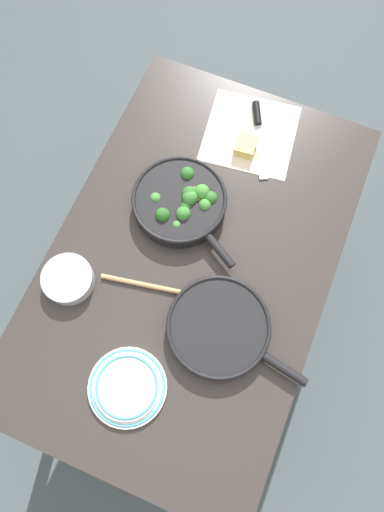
{
  "coord_description": "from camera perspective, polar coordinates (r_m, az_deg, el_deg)",
  "views": [
    {
      "loc": [
        0.39,
        0.16,
        2.01
      ],
      "look_at": [
        0.0,
        0.0,
        0.74
      ],
      "focal_mm": 32.0,
      "sensor_mm": 36.0,
      "label": 1
    }
  ],
  "objects": [
    {
      "name": "prep_bowl_steel",
      "position": [
        1.36,
        -15.22,
        -2.81
      ],
      "size": [
        0.15,
        0.15,
        0.04
      ],
      "color": "#B7B7BC",
      "rests_on": "dining_table_red"
    },
    {
      "name": "skillet_eggs",
      "position": [
        1.29,
        3.43,
        -8.95
      ],
      "size": [
        0.29,
        0.42,
        0.05
      ],
      "rotation": [
        0.0,
        0.0,
        1.39
      ],
      "color": "black",
      "rests_on": "dining_table_red"
    },
    {
      "name": "dinner_plate_stack",
      "position": [
        1.29,
        -8.1,
        -15.91
      ],
      "size": [
        0.22,
        0.22,
        0.03
      ],
      "color": "silver",
      "rests_on": "dining_table_red"
    },
    {
      "name": "skillet_broccoli",
      "position": [
        1.39,
        -1.33,
        6.81
      ],
      "size": [
        0.29,
        0.37,
        0.08
      ],
      "rotation": [
        0.0,
        0.0,
        1.03
      ],
      "color": "black",
      "rests_on": "dining_table_red"
    },
    {
      "name": "wooden_spoon",
      "position": [
        1.32,
        -1.89,
        -4.46
      ],
      "size": [
        0.09,
        0.36,
        0.02
      ],
      "rotation": [
        0.0,
        0.0,
        1.76
      ],
      "color": "tan",
      "rests_on": "dining_table_red"
    },
    {
      "name": "parchment_sheet",
      "position": [
        1.56,
        7.28,
        14.98
      ],
      "size": [
        0.32,
        0.32,
        0.0
      ],
      "color": "beige",
      "rests_on": "dining_table_red"
    },
    {
      "name": "grater_knife",
      "position": [
        1.56,
        8.3,
        15.47
      ],
      "size": [
        0.27,
        0.14,
        0.02
      ],
      "rotation": [
        0.0,
        0.0,
        0.44
      ],
      "color": "silver",
      "rests_on": "dining_table_red"
    },
    {
      "name": "ground_plane",
      "position": [
        2.06,
        0.0,
        -6.5
      ],
      "size": [
        14.0,
        14.0,
        0.0
      ],
      "primitive_type": "plane",
      "color": "#424C51"
    },
    {
      "name": "cheese_block",
      "position": [
        1.51,
        6.7,
        13.52
      ],
      "size": [
        0.08,
        0.07,
        0.04
      ],
      "color": "#EACC66",
      "rests_on": "dining_table_red"
    },
    {
      "name": "dining_table_red",
      "position": [
        1.43,
        0.0,
        -1.26
      ],
      "size": [
        1.28,
        0.82,
        0.72
      ],
      "color": "#2D2826",
      "rests_on": "ground_plane"
    }
  ]
}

